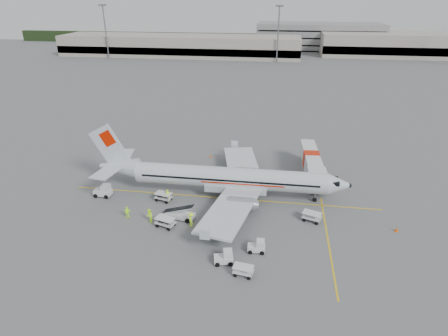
{
  "coord_description": "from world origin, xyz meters",
  "views": [
    {
      "loc": [
        7.25,
        -46.03,
        26.55
      ],
      "look_at": [
        0.0,
        2.0,
        3.8
      ],
      "focal_mm": 30.0,
      "sensor_mm": 36.0,
      "label": 1
    }
  ],
  "objects": [
    {
      "name": "terminal_east",
      "position": [
        70.0,
        145.0,
        5.0
      ],
      "size": [
        90.0,
        26.0,
        10.0
      ],
      "primitive_type": null,
      "color": "gray",
      "rests_on": "ground"
    },
    {
      "name": "cart_empty_b",
      "position": [
        12.29,
        -4.17,
        0.61
      ],
      "size": [
        2.66,
        2.07,
        1.22
      ],
      "primitive_type": null,
      "rotation": [
        0.0,
        0.0,
        -0.34
      ],
      "color": "silver",
      "rests_on": "ground"
    },
    {
      "name": "tug_aft",
      "position": [
        -17.03,
        -2.0,
        0.93
      ],
      "size": [
        2.44,
        1.45,
        1.86
      ],
      "primitive_type": null,
      "rotation": [
        0.0,
        0.0,
        -0.03
      ],
      "color": "silver",
      "rests_on": "ground"
    },
    {
      "name": "tug_mid",
      "position": [
        2.36,
        -14.0,
        0.8
      ],
      "size": [
        2.26,
        1.59,
        1.59
      ],
      "primitive_type": null,
      "rotation": [
        0.0,
        0.0,
        0.22
      ],
      "color": "silver",
      "rests_on": "ground"
    },
    {
      "name": "crew_b",
      "position": [
        -8.13,
        -7.53,
        0.95
      ],
      "size": [
        1.06,
        1.15,
        1.89
      ],
      "primitive_type": "imported",
      "rotation": [
        0.0,
        0.0,
        -1.09
      ],
      "color": "#BEFF1B",
      "rests_on": "ground"
    },
    {
      "name": "parking_garage",
      "position": [
        25.0,
        160.0,
        7.0
      ],
      "size": [
        62.0,
        24.0,
        14.0
      ],
      "primitive_type": null,
      "color": "slate",
      "rests_on": "ground"
    },
    {
      "name": "treeline",
      "position": [
        0.0,
        175.0,
        3.0
      ],
      "size": [
        300.0,
        3.0,
        6.0
      ],
      "primitive_type": null,
      "color": "black",
      "rests_on": "ground"
    },
    {
      "name": "mast_center",
      "position": [
        5.0,
        118.0,
        11.0
      ],
      "size": [
        3.2,
        1.2,
        22.0
      ],
      "primitive_type": null,
      "color": "slate",
      "rests_on": "ground"
    },
    {
      "name": "cone_nose",
      "position": [
        22.49,
        -4.98,
        0.32
      ],
      "size": [
        0.4,
        0.4,
        0.65
      ],
      "primitive_type": "cone",
      "color": "#ED5602",
      "rests_on": "ground"
    },
    {
      "name": "aircraft",
      "position": [
        1.0,
        0.86,
        4.91
      ],
      "size": [
        35.72,
        28.06,
        9.81
      ],
      "primitive_type": null,
      "rotation": [
        0.0,
        0.0,
        0.0
      ],
      "color": "silver",
      "rests_on": "ground"
    },
    {
      "name": "terminal_west",
      "position": [
        -40.0,
        130.0,
        4.5
      ],
      "size": [
        110.0,
        22.0,
        9.0
      ],
      "primitive_type": null,
      "color": "gray",
      "rests_on": "ground"
    },
    {
      "name": "mast_west",
      "position": [
        -70.0,
        118.0,
        11.0
      ],
      "size": [
        3.2,
        1.2,
        22.0
      ],
      "primitive_type": null,
      "color": "slate",
      "rests_on": "ground"
    },
    {
      "name": "tug_fore",
      "position": [
        5.72,
        -11.5,
        0.76
      ],
      "size": [
        2.02,
        1.22,
        1.52
      ],
      "primitive_type": null,
      "rotation": [
        0.0,
        0.0,
        0.05
      ],
      "color": "silver",
      "rests_on": "ground"
    },
    {
      "name": "stripe_cross",
      "position": [
        14.0,
        -8.0,
        0.01
      ],
      "size": [
        0.2,
        20.0,
        0.01
      ],
      "primitive_type": "cube",
      "color": "yellow",
      "rests_on": "ground"
    },
    {
      "name": "cone_port",
      "position": [
        -4.28,
        14.2,
        0.28
      ],
      "size": [
        0.34,
        0.34,
        0.56
      ],
      "primitive_type": "cone",
      "color": "#ED5602",
      "rests_on": "ground"
    },
    {
      "name": "ground",
      "position": [
        0.0,
        0.0,
        0.0
      ],
      "size": [
        360.0,
        360.0,
        0.0
      ],
      "primitive_type": "plane",
      "color": "#56595B"
    },
    {
      "name": "cart_loaded_a",
      "position": [
        -5.86,
        -8.21,
        0.63
      ],
      "size": [
        2.74,
        2.09,
        1.26
      ],
      "primitive_type": null,
      "rotation": [
        0.0,
        0.0,
        -0.3
      ],
      "color": "silver",
      "rests_on": "ground"
    },
    {
      "name": "jet_bridge",
      "position": [
        12.75,
        8.91,
        2.06
      ],
      "size": [
        3.9,
        15.86,
        4.12
      ],
      "primitive_type": null,
      "rotation": [
        0.0,
        0.0,
        0.06
      ],
      "color": "silver",
      "rests_on": "ground"
    },
    {
      "name": "cart_empty_a",
      "position": [
        4.67,
        -15.62,
        0.54
      ],
      "size": [
        2.24,
        1.53,
        1.09
      ],
      "primitive_type": null,
      "rotation": [
        0.0,
        0.0,
        -0.15
      ],
      "color": "silver",
      "rests_on": "ground"
    },
    {
      "name": "crew_c",
      "position": [
        -2.72,
        -7.55,
        0.93
      ],
      "size": [
        1.13,
        1.38,
        1.87
      ],
      "primitive_type": "imported",
      "rotation": [
        0.0,
        0.0,
        1.99
      ],
      "color": "#BEFF1B",
      "rests_on": "ground"
    },
    {
      "name": "belt_loader",
      "position": [
        -4.53,
        -6.06,
        1.34
      ],
      "size": [
        5.16,
        2.59,
        2.67
      ],
      "primitive_type": null,
      "rotation": [
        0.0,
        0.0,
        -0.16
      ],
      "color": "silver",
      "rests_on": "ground"
    },
    {
      "name": "crew_a",
      "position": [
        -7.33,
        -2.04,
        0.9
      ],
      "size": [
        0.79,
        0.72,
        1.81
      ],
      "primitive_type": "imported",
      "rotation": [
        0.0,
        0.0,
        0.56
      ],
      "color": "#BEFF1B",
      "rests_on": "ground"
    },
    {
      "name": "cone_stbd",
      "position": [
        2.91,
        -13.84,
        0.32
      ],
      "size": [
        0.39,
        0.39,
        0.64
      ],
      "primitive_type": "cone",
      "color": "#ED5602",
      "rests_on": "ground"
    },
    {
      "name": "crew_d",
      "position": [
        -11.32,
        -6.97,
        0.82
      ],
      "size": [
        1.03,
        0.61,
        1.64
      ],
      "primitive_type": "imported",
      "rotation": [
        0.0,
        0.0,
        3.38
      ],
      "color": "#BEFF1B",
      "rests_on": "ground"
    },
    {
      "name": "stripe_lead",
      "position": [
        0.0,
        0.0,
        0.01
      ],
      "size": [
        44.0,
        0.2,
        0.01
      ],
      "primitive_type": "cube",
      "color": "yellow",
      "rests_on": "ground"
    },
    {
      "name": "cart_loaded_b",
      "position": [
        -8.0,
        -2.0,
        0.6
      ],
      "size": [
        2.57,
        1.89,
        1.2
      ],
      "primitive_type": null,
      "rotation": [
        0.0,
        0.0,
        -0.25
      ],
      "color": "silver",
      "rests_on": "ground"
    }
  ]
}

